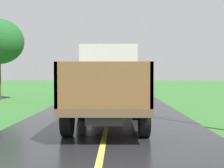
{
  "coord_description": "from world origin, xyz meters",
  "views": [
    {
      "loc": [
        0.34,
        0.46,
        1.77
      ],
      "look_at": [
        0.14,
        12.91,
        1.4
      ],
      "focal_mm": 48.97,
      "sensor_mm": 36.0,
      "label": 1
    }
  ],
  "objects": [
    {
      "name": "banana_truck_near",
      "position": [
        0.03,
        11.26,
        1.46
      ],
      "size": [
        2.38,
        5.82,
        2.8
      ],
      "color": "#2D2D30",
      "rests_on": "road_surface"
    },
    {
      "name": "banana_truck_far",
      "position": [
        0.1,
        20.58,
        1.47
      ],
      "size": [
        2.38,
        5.81,
        2.8
      ],
      "color": "#2D2D30",
      "rests_on": "road_surface"
    }
  ]
}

